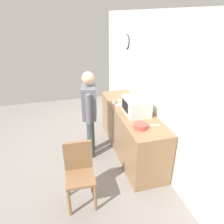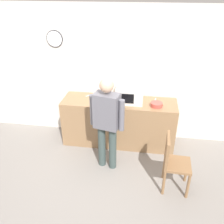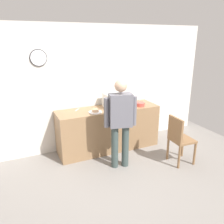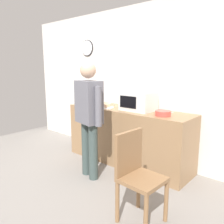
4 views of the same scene
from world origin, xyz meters
name	(u,v)px [view 3 (image 3 of 4)]	position (x,y,z in m)	size (l,w,h in m)	color
ground_plane	(129,179)	(0.00, 0.00, 0.00)	(6.00, 6.00, 0.00)	gray
back_wall	(94,88)	(0.00, 1.60, 1.30)	(5.40, 0.13, 2.60)	silver
kitchen_counter	(108,129)	(0.16, 1.22, 0.46)	(2.17, 0.62, 0.92)	#93704C
microwave	(116,100)	(0.36, 1.24, 1.07)	(0.50, 0.39, 0.30)	silver
sandwich_plate	(95,112)	(-0.18, 1.08, 0.94)	(0.27, 0.27, 0.07)	white
salad_bowl	(140,104)	(0.86, 1.11, 0.95)	(0.22, 0.22, 0.07)	#C64C42
fork_utensil	(77,110)	(-0.46, 1.39, 0.92)	(0.17, 0.02, 0.01)	silver
spoon_utensil	(133,103)	(0.84, 1.37, 0.92)	(0.17, 0.02, 0.01)	silver
person_standing	(120,118)	(0.06, 0.45, 0.96)	(0.58, 0.32, 1.65)	#3B4A48
wooden_chair	(179,138)	(1.13, 0.10, 0.52)	(0.42, 0.42, 0.94)	olive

